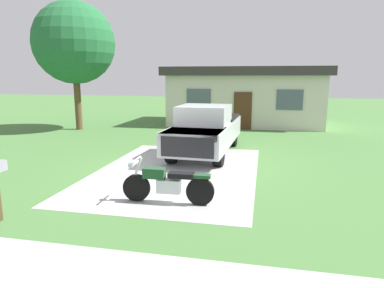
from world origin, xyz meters
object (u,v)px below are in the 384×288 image
(motorcycle, at_px, (167,184))
(neighbor_house, at_px, (245,95))
(pickup_truck, at_px, (206,129))
(shade_tree, at_px, (74,43))

(motorcycle, xyz_separation_m, neighbor_house, (1.00, 14.50, 1.32))
(pickup_truck, height_order, shade_tree, shade_tree)
(pickup_truck, xyz_separation_m, neighbor_house, (0.98, 8.98, 0.84))
(motorcycle, height_order, shade_tree, shade_tree)
(motorcycle, relative_size, pickup_truck, 0.39)
(motorcycle, xyz_separation_m, shade_tree, (-8.04, 10.10, 4.25))
(shade_tree, bearing_deg, neighbor_house, 25.96)
(pickup_truck, relative_size, neighbor_house, 0.59)
(motorcycle, relative_size, neighbor_house, 0.23)
(pickup_truck, relative_size, shade_tree, 0.82)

